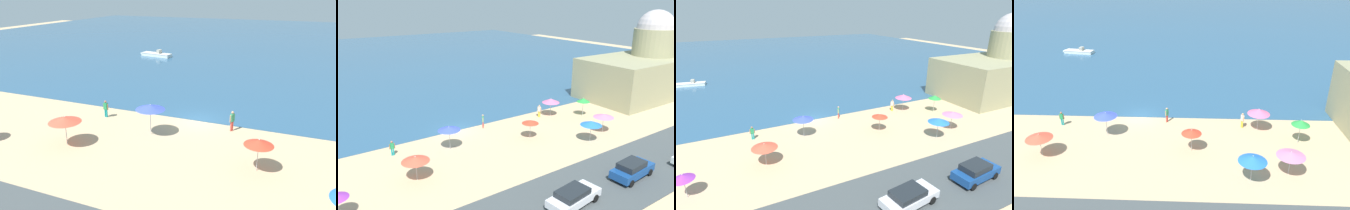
{
  "view_description": "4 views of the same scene",
  "coord_description": "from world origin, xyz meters",
  "views": [
    {
      "loc": [
        7.73,
        -26.1,
        11.03
      ],
      "look_at": [
        -1.84,
        -2.75,
        2.17
      ],
      "focal_mm": 35.0,
      "sensor_mm": 36.0,
      "label": 1
    },
    {
      "loc": [
        -15.7,
        -33.5,
        15.17
      ],
      "look_at": [
        7.48,
        0.31,
        1.81
      ],
      "focal_mm": 35.0,
      "sensor_mm": 36.0,
      "label": 2
    },
    {
      "loc": [
        -10.69,
        -30.84,
        13.98
      ],
      "look_at": [
        5.12,
        1.28,
        0.86
      ],
      "focal_mm": 28.0,
      "sensor_mm": 36.0,
      "label": 3
    },
    {
      "loc": [
        6.26,
        -33.32,
        16.97
      ],
      "look_at": [
        4.81,
        -0.63,
        1.93
      ],
      "focal_mm": 35.0,
      "sensor_mm": 36.0,
      "label": 4
    }
  ],
  "objects": [
    {
      "name": "harbor_fortress",
      "position": [
        31.41,
        -2.98,
        4.6
      ],
      "size": [
        15.9,
        11.01,
        13.56
      ],
      "color": "#99956E",
      "rests_on": "ground_plane"
    },
    {
      "name": "skiff_nearshore",
      "position": [
        -15.84,
        26.11,
        0.38
      ],
      "size": [
        5.93,
        2.48,
        1.19
      ],
      "color": "silver",
      "rests_on": "sea"
    },
    {
      "name": "beach_umbrella_3",
      "position": [
        16.51,
        -4.87,
        2.24
      ],
      "size": [
        1.76,
        1.76,
        2.57
      ],
      "color": "#B2B2B7",
      "rests_on": "ground_plane"
    },
    {
      "name": "bather_1",
      "position": [
        3.15,
        -1.0,
        0.98
      ],
      "size": [
        0.37,
        0.51,
        1.74
      ],
      "color": "#EB4E41",
      "rests_on": "ground_plane"
    },
    {
      "name": "coastal_road",
      "position": [
        0.0,
        -18.0,
        0.03
      ],
      "size": [
        80.0,
        8.0,
        0.06
      ],
      "primitive_type": "cube",
      "color": "#444A4C",
      "rests_on": "ground_plane"
    },
    {
      "name": "beach_umbrella_7",
      "position": [
        12.9,
        -2.42,
        2.16
      ],
      "size": [
        2.33,
        2.33,
        2.49
      ],
      "color": "#B2B2B7",
      "rests_on": "ground_plane"
    },
    {
      "name": "beach_umbrella_2",
      "position": [
        5.97,
        -6.72,
        2.0
      ],
      "size": [
        1.9,
        1.9,
        2.25
      ],
      "color": "#B2B2B7",
      "rests_on": "ground_plane"
    },
    {
      "name": "sea",
      "position": [
        0.0,
        55.0,
        0.03
      ],
      "size": [
        150.0,
        110.0,
        0.05
      ],
      "primitive_type": "cube",
      "color": "#2D577A",
      "rests_on": "ground_plane"
    },
    {
      "name": "bather_2",
      "position": [
        11.34,
        -1.93,
        0.96
      ],
      "size": [
        0.34,
        0.53,
        1.71
      ],
      "color": "yellow",
      "rests_on": "ground_plane"
    },
    {
      "name": "parked_car_2",
      "position": [
        0.74,
        -18.65,
        0.81
      ],
      "size": [
        4.75,
        2.35,
        1.4
      ],
      "color": "silver",
      "rests_on": "coastal_road"
    },
    {
      "name": "beach_umbrella_5",
      "position": [
        -14.32,
        -10.19,
        1.89
      ],
      "size": [
        1.71,
        1.71,
        2.17
      ],
      "color": "#B2B2B7",
      "rests_on": "ground_plane"
    },
    {
      "name": "beach_umbrella_0",
      "position": [
        10.94,
        -11.18,
        2.17
      ],
      "size": [
        2.37,
        2.37,
        2.49
      ],
      "color": "#B2B2B7",
      "rests_on": "ground_plane"
    },
    {
      "name": "beach_umbrella_6",
      "position": [
        14.26,
        -10.15,
        2.04
      ],
      "size": [
        2.4,
        2.4,
        2.29
      ],
      "color": "#B2B2B7",
      "rests_on": "ground_plane"
    },
    {
      "name": "beach_umbrella_4",
      "position": [
        -7.84,
        -8.24,
        2.03
      ],
      "size": [
        2.43,
        2.43,
        2.31
      ],
      "color": "#B2B2B7",
      "rests_on": "ground_plane"
    },
    {
      "name": "bather_0",
      "position": [
        -8.2,
        -2.24,
        0.89
      ],
      "size": [
        0.57,
        0.25,
        1.6
      ],
      "color": "teal",
      "rests_on": "ground_plane"
    },
    {
      "name": "parked_car_3",
      "position": [
        7.97,
        -18.64,
        0.88
      ],
      "size": [
        4.51,
        2.18,
        1.56
      ],
      "color": "navy",
      "rests_on": "coastal_road"
    },
    {
      "name": "beach_umbrella_1",
      "position": [
        -2.76,
        -4.17,
        2.34
      ],
      "size": [
        2.35,
        2.35,
        2.6
      ],
      "color": "#B2B2B7",
      "rests_on": "ground_plane"
    },
    {
      "name": "ground_plane",
      "position": [
        0.0,
        0.0,
        0.0
      ],
      "size": [
        160.0,
        160.0,
        0.0
      ],
      "primitive_type": "plane",
      "color": "tan"
    }
  ]
}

